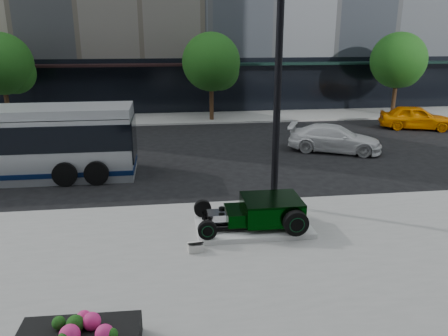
{
  "coord_description": "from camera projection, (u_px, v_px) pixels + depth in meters",
  "views": [
    {
      "loc": [
        -2.03,
        -16.1,
        5.78
      ],
      "look_at": [
        -0.09,
        -1.55,
        1.2
      ],
      "focal_mm": 35.0,
      "sensor_mm": 36.0,
      "label": 1
    }
  ],
  "objects": [
    {
      "name": "info_plaque",
      "position": [
        195.0,
        247.0,
        11.76
      ],
      "size": [
        0.43,
        0.34,
        0.31
      ],
      "color": "silver",
      "rests_on": "sidewalk_near"
    },
    {
      "name": "display_plinth",
      "position": [
        253.0,
        227.0,
        13.1
      ],
      "size": [
        3.4,
        1.8,
        0.15
      ],
      "primitive_type": "cube",
      "color": "silver",
      "rests_on": "sidewalk_near"
    },
    {
      "name": "lamppost",
      "position": [
        277.0,
        102.0,
        13.91
      ],
      "size": [
        0.42,
        0.42,
        7.64
      ],
      "color": "black",
      "rests_on": "sidewalk_near"
    },
    {
      "name": "hot_rod",
      "position": [
        264.0,
        211.0,
        12.99
      ],
      "size": [
        3.22,
        2.0,
        0.81
      ],
      "color": "black",
      "rests_on": "display_plinth"
    },
    {
      "name": "street_trees",
      "position": [
        213.0,
        64.0,
        28.6
      ],
      "size": [
        29.8,
        3.8,
        5.7
      ],
      "color": "black",
      "rests_on": "sidewalk_far"
    },
    {
      "name": "sidewalk_far",
      "position": [
        196.0,
        118.0,
        30.44
      ],
      "size": [
        70.0,
        4.0,
        0.12
      ],
      "primitive_type": "cube",
      "color": "gray",
      "rests_on": "ground"
    },
    {
      "name": "white_sedan",
      "position": [
        335.0,
        138.0,
        21.94
      ],
      "size": [
        4.94,
        3.57,
        1.33
      ],
      "primitive_type": "imported",
      "rotation": [
        0.0,
        0.0,
        1.15
      ],
      "color": "silver",
      "rests_on": "ground"
    },
    {
      "name": "yellow_taxi",
      "position": [
        416.0,
        117.0,
        27.03
      ],
      "size": [
        4.6,
        3.02,
        1.45
      ],
      "primitive_type": "imported",
      "rotation": [
        0.0,
        0.0,
        1.24
      ],
      "color": "orange",
      "rests_on": "ground"
    },
    {
      "name": "ground",
      "position": [
        221.0,
        185.0,
        17.21
      ],
      "size": [
        120.0,
        120.0,
        0.0
      ],
      "primitive_type": "plane",
      "color": "black",
      "rests_on": "ground"
    }
  ]
}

